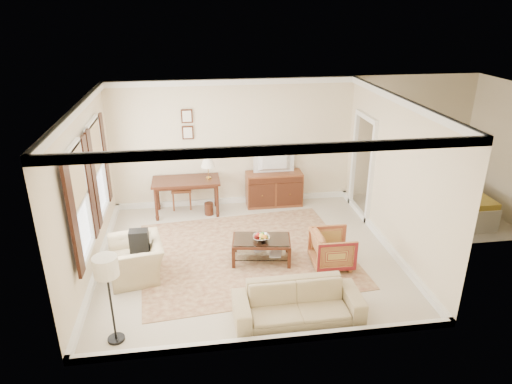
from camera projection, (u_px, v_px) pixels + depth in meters
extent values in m
cube|color=beige|center=(248.00, 255.00, 8.62)|extent=(5.50, 5.00, 0.01)
cube|color=white|center=(247.00, 102.00, 7.51)|extent=(5.50, 5.00, 0.01)
cube|color=beige|center=(233.00, 143.00, 10.35)|extent=(5.50, 0.01, 2.90)
cube|color=beige|center=(272.00, 255.00, 5.78)|extent=(5.50, 0.01, 2.90)
cube|color=beige|center=(86.00, 192.00, 7.70)|extent=(0.01, 5.00, 2.90)
cube|color=beige|center=(395.00, 176.00, 8.43)|extent=(0.01, 5.00, 2.90)
cube|color=beige|center=(429.00, 215.00, 10.24)|extent=(3.00, 2.70, 0.01)
cube|color=beige|center=(504.00, 150.00, 9.88)|extent=(0.01, 2.70, 2.90)
cube|color=brown|center=(246.00, 254.00, 8.65)|extent=(4.14, 3.64, 0.01)
cube|color=#3C1B11|center=(186.00, 181.00, 10.03)|extent=(1.48, 0.74, 0.05)
cylinder|color=#3C1B11|center=(156.00, 205.00, 9.84)|extent=(0.07, 0.07, 0.75)
cylinder|color=#3C1B11|center=(217.00, 201.00, 10.01)|extent=(0.07, 0.07, 0.75)
cylinder|color=#3C1B11|center=(158.00, 194.00, 10.36)|extent=(0.07, 0.07, 0.75)
cylinder|color=#3C1B11|center=(216.00, 191.00, 10.54)|extent=(0.07, 0.07, 0.75)
cube|color=brown|center=(274.00, 189.00, 10.62)|extent=(1.29, 0.50, 0.79)
imported|color=black|center=(275.00, 154.00, 10.28)|extent=(0.90, 0.52, 0.12)
cube|color=#3C1B11|center=(261.00, 241.00, 8.29)|extent=(1.13, 0.77, 0.04)
cube|color=silver|center=(261.00, 239.00, 8.27)|extent=(1.07, 0.70, 0.01)
cube|color=silver|center=(261.00, 253.00, 8.39)|extent=(1.04, 0.68, 0.02)
cube|color=#3C1B11|center=(234.00, 258.00, 8.11)|extent=(0.07, 0.07, 0.41)
cube|color=#3C1B11|center=(289.00, 258.00, 8.10)|extent=(0.07, 0.07, 0.41)
cube|color=#3C1B11|center=(235.00, 243.00, 8.63)|extent=(0.07, 0.07, 0.41)
cube|color=#3C1B11|center=(288.00, 243.00, 8.62)|extent=(0.07, 0.07, 0.41)
imported|color=silver|center=(261.00, 237.00, 8.22)|extent=(0.42, 0.42, 0.10)
imported|color=brown|center=(253.00, 249.00, 8.47)|extent=(0.28, 0.09, 0.38)
imported|color=brown|center=(270.00, 253.00, 8.35)|extent=(0.28, 0.10, 0.38)
imported|color=maroon|center=(332.00, 247.00, 8.14)|extent=(0.68, 0.72, 0.73)
imported|color=tan|center=(136.00, 253.00, 7.81)|extent=(0.82, 1.11, 0.88)
cube|color=black|center=(139.00, 238.00, 7.79)|extent=(0.23, 0.33, 0.40)
imported|color=tan|center=(298.00, 298.00, 6.74)|extent=(1.92, 0.57, 0.75)
cylinder|color=black|center=(116.00, 339.00, 6.44)|extent=(0.24, 0.24, 0.04)
cylinder|color=black|center=(111.00, 306.00, 6.22)|extent=(0.03, 0.03, 1.13)
cylinder|color=silver|center=(106.00, 267.00, 5.98)|extent=(0.33, 0.33, 0.28)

